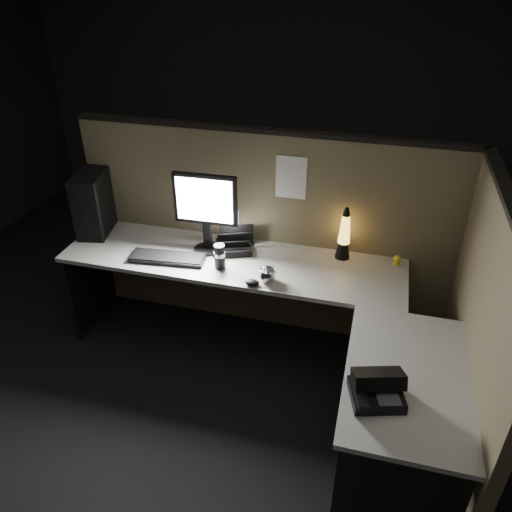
% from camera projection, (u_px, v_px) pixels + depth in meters
% --- Properties ---
extents(floor, '(6.00, 6.00, 0.00)m').
position_uv_depth(floor, '(229.00, 406.00, 3.19)').
color(floor, black).
rests_on(floor, ground).
extents(room_shell, '(6.00, 6.00, 6.00)m').
position_uv_depth(room_shell, '(219.00, 168.00, 2.35)').
color(room_shell, silver).
rests_on(room_shell, ground).
extents(partition_back, '(2.66, 0.06, 1.50)m').
position_uv_depth(partition_back, '(265.00, 236.00, 3.57)').
color(partition_back, brown).
rests_on(partition_back, ground).
extents(partition_right, '(0.06, 1.66, 1.50)m').
position_uv_depth(partition_right, '(474.00, 343.00, 2.59)').
color(partition_right, brown).
rests_on(partition_right, ground).
extents(desk, '(2.60, 1.60, 0.73)m').
position_uv_depth(desk, '(266.00, 316.00, 3.06)').
color(desk, '#B5B3AB').
rests_on(desk, ground).
extents(pc_tower, '(0.27, 0.45, 0.44)m').
position_uv_depth(pc_tower, '(95.00, 201.00, 3.58)').
color(pc_tower, black).
rests_on(pc_tower, desk).
extents(monitor, '(0.43, 0.18, 0.55)m').
position_uv_depth(monitor, '(205.00, 206.00, 3.27)').
color(monitor, black).
rests_on(monitor, desk).
extents(keyboard, '(0.52, 0.22, 0.02)m').
position_uv_depth(keyboard, '(168.00, 258.00, 3.32)').
color(keyboard, black).
rests_on(keyboard, desk).
extents(mouse, '(0.10, 0.07, 0.04)m').
position_uv_depth(mouse, '(252.00, 283.00, 3.07)').
color(mouse, black).
rests_on(mouse, desk).
extents(clip_lamp, '(0.05, 0.19, 0.24)m').
position_uv_depth(clip_lamp, '(236.00, 225.00, 3.45)').
color(clip_lamp, silver).
rests_on(clip_lamp, desk).
extents(organizer, '(0.29, 0.28, 0.18)m').
position_uv_depth(organizer, '(234.00, 244.00, 3.42)').
color(organizer, black).
rests_on(organizer, desk).
extents(lava_lamp, '(0.10, 0.10, 0.37)m').
position_uv_depth(lava_lamp, '(344.00, 237.00, 3.28)').
color(lava_lamp, black).
rests_on(lava_lamp, desk).
extents(travel_mug, '(0.07, 0.07, 0.17)m').
position_uv_depth(travel_mug, '(220.00, 256.00, 3.20)').
color(travel_mug, black).
rests_on(travel_mug, desk).
extents(steel_mug, '(0.14, 0.14, 0.09)m').
position_uv_depth(steel_mug, '(267.00, 275.00, 3.09)').
color(steel_mug, '#B6B7BE').
rests_on(steel_mug, desk).
extents(figurine, '(0.05, 0.05, 0.05)m').
position_uv_depth(figurine, '(397.00, 259.00, 3.25)').
color(figurine, yellow).
rests_on(figurine, desk).
extents(pinned_paper, '(0.20, 0.00, 0.29)m').
position_uv_depth(pinned_paper, '(291.00, 178.00, 3.25)').
color(pinned_paper, white).
rests_on(pinned_paper, partition_back).
extents(desk_phone, '(0.28, 0.28, 0.14)m').
position_uv_depth(desk_phone, '(376.00, 388.00, 2.28)').
color(desk_phone, black).
rests_on(desk_phone, desk).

